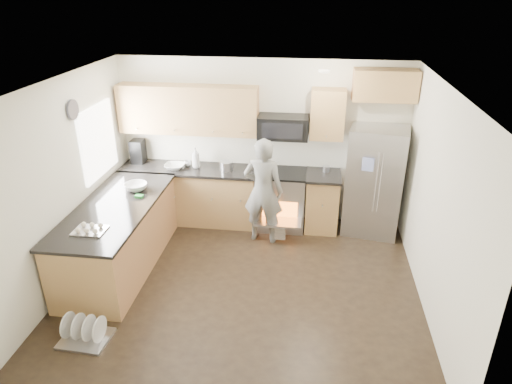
# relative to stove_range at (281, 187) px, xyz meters

# --- Properties ---
(ground) EXTENTS (4.50, 4.50, 0.00)m
(ground) POSITION_rel_stove_range_xyz_m (-0.35, -1.69, -0.68)
(ground) COLOR black
(ground) RESTS_ON ground
(room_shell) EXTENTS (4.54, 4.04, 2.62)m
(room_shell) POSITION_rel_stove_range_xyz_m (-0.39, -1.68, 1.00)
(room_shell) COLOR white
(room_shell) RESTS_ON ground
(back_cabinet_run) EXTENTS (4.45, 0.64, 2.50)m
(back_cabinet_run) POSITION_rel_stove_range_xyz_m (-0.94, 0.05, 0.29)
(back_cabinet_run) COLOR #A66A42
(back_cabinet_run) RESTS_ON ground
(peninsula) EXTENTS (0.96, 2.36, 1.02)m
(peninsula) POSITION_rel_stove_range_xyz_m (-2.10, -1.44, -0.21)
(peninsula) COLOR #A66A42
(peninsula) RESTS_ON ground
(stove_range) EXTENTS (0.76, 0.97, 1.79)m
(stove_range) POSITION_rel_stove_range_xyz_m (0.00, 0.00, 0.00)
(stove_range) COLOR #B7B7BC
(stove_range) RESTS_ON ground
(refrigerator) EXTENTS (0.93, 0.78, 1.69)m
(refrigerator) POSITION_rel_stove_range_xyz_m (1.42, 0.01, 0.17)
(refrigerator) COLOR #B7B7BC
(refrigerator) RESTS_ON ground
(person) EXTENTS (0.64, 0.46, 1.63)m
(person) POSITION_rel_stove_range_xyz_m (-0.23, -0.49, 0.14)
(person) COLOR slate
(person) RESTS_ON ground
(dish_rack) EXTENTS (0.55, 0.45, 0.33)m
(dish_rack) POSITION_rel_stove_range_xyz_m (-1.93, -2.91, -0.59)
(dish_rack) COLOR #B7B7BC
(dish_rack) RESTS_ON ground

